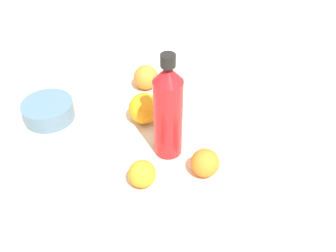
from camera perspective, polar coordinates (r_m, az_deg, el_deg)
ground_plane at (r=1.02m, az=0.42°, el=-2.18°), size 2.40×2.40×0.00m
water_bottle at (r=0.91m, az=-0.00°, el=2.22°), size 0.07×0.07×0.27m
orange_0 at (r=1.18m, az=-3.20°, el=7.02°), size 0.07×0.07×0.07m
orange_1 at (r=1.05m, az=-3.44°, el=2.55°), size 0.08×0.08×0.08m
orange_2 at (r=0.92m, az=5.35°, el=-5.30°), size 0.07×0.07×0.07m
orange_3 at (r=0.90m, az=-3.75°, el=-6.89°), size 0.06×0.06×0.06m
ceramic_bowl at (r=1.12m, az=-16.85°, el=2.16°), size 0.14×0.14×0.05m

